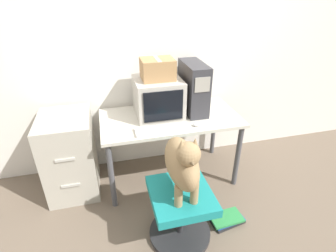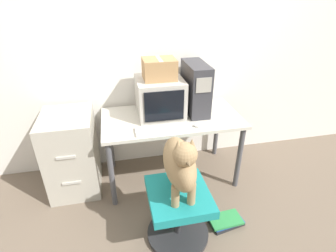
% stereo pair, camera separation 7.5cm
% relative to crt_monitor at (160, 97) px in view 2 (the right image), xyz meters
% --- Properties ---
extents(ground_plane, '(12.00, 12.00, 0.00)m').
position_rel_crt_monitor_xyz_m(ground_plane, '(0.10, -0.43, -0.89)').
color(ground_plane, '#6B5B4C').
extents(wall_back, '(8.00, 0.05, 2.60)m').
position_rel_crt_monitor_xyz_m(wall_back, '(0.10, 0.33, 0.41)').
color(wall_back, white).
rests_on(wall_back, ground_plane).
extents(desk, '(1.32, 0.69, 0.71)m').
position_rel_crt_monitor_xyz_m(desk, '(0.10, -0.08, -0.26)').
color(desk, beige).
rests_on(desk, ground_plane).
extents(crt_monitor, '(0.43, 0.44, 0.36)m').
position_rel_crt_monitor_xyz_m(crt_monitor, '(0.00, 0.00, 0.00)').
color(crt_monitor, '#B7B2A8').
rests_on(crt_monitor, desk).
extents(pc_tower, '(0.19, 0.45, 0.48)m').
position_rel_crt_monitor_xyz_m(pc_tower, '(0.35, 0.00, 0.06)').
color(pc_tower, '#333338').
rests_on(pc_tower, desk).
extents(keyboard, '(0.47, 0.15, 0.03)m').
position_rel_crt_monitor_xyz_m(keyboard, '(-0.04, -0.33, -0.16)').
color(keyboard, silver).
rests_on(keyboard, desk).
extents(computer_mouse, '(0.07, 0.04, 0.03)m').
position_rel_crt_monitor_xyz_m(computer_mouse, '(0.28, -0.33, -0.16)').
color(computer_mouse, silver).
rests_on(computer_mouse, desk).
extents(office_chair, '(0.50, 0.50, 0.46)m').
position_rel_crt_monitor_xyz_m(office_chair, '(-0.02, -0.84, -0.62)').
color(office_chair, '#262628').
rests_on(office_chair, ground_plane).
extents(dog, '(0.21, 0.50, 0.53)m').
position_rel_crt_monitor_xyz_m(dog, '(-0.02, -0.85, -0.15)').
color(dog, '#9E7F56').
rests_on(dog, office_chair).
extents(filing_cabinet, '(0.46, 0.57, 0.79)m').
position_rel_crt_monitor_xyz_m(filing_cabinet, '(-0.87, -0.03, -0.49)').
color(filing_cabinet, '#B7B2A3').
rests_on(filing_cabinet, ground_plane).
extents(cardboard_box, '(0.29, 0.24, 0.19)m').
position_rel_crt_monitor_xyz_m(cardboard_box, '(-0.00, 0.00, 0.27)').
color(cardboard_box, '#A87F51').
rests_on(cardboard_box, crt_monitor).
extents(book_stack_floor, '(0.31, 0.23, 0.06)m').
position_rel_crt_monitor_xyz_m(book_stack_floor, '(0.42, -0.82, -0.86)').
color(book_stack_floor, '#262628').
rests_on(book_stack_floor, ground_plane).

